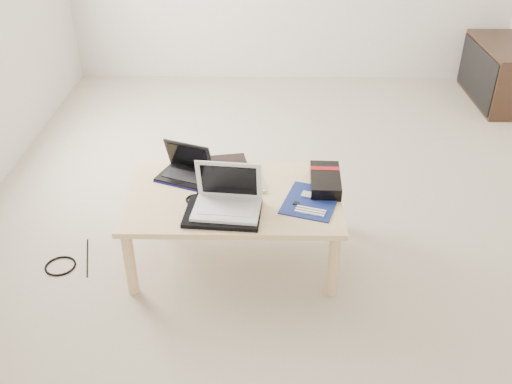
{
  "coord_description": "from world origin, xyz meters",
  "views": [
    {
      "loc": [
        -0.25,
        -3.25,
        1.97
      ],
      "look_at": [
        -0.28,
        -0.76,
        0.42
      ],
      "focal_mm": 40.0,
      "sensor_mm": 36.0,
      "label": 1
    }
  ],
  "objects_px": {
    "netbook": "(186,170)",
    "gpu_box": "(325,180)",
    "coffee_table": "(234,203)",
    "media_cabinet": "(500,73)",
    "white_laptop": "(227,199)"
  },
  "relations": [
    {
      "from": "gpu_box",
      "to": "netbook",
      "type": "bearing_deg",
      "value": 173.53
    },
    {
      "from": "media_cabinet",
      "to": "gpu_box",
      "type": "bearing_deg",
      "value": -128.58
    },
    {
      "from": "media_cabinet",
      "to": "white_laptop",
      "type": "distance_m",
      "value": 3.23
    },
    {
      "from": "coffee_table",
      "to": "media_cabinet",
      "type": "xyz_separation_m",
      "value": [
        2.17,
        2.21,
        -0.1
      ]
    },
    {
      "from": "netbook",
      "to": "gpu_box",
      "type": "distance_m",
      "value": 0.75
    },
    {
      "from": "coffee_table",
      "to": "gpu_box",
      "type": "relative_size",
      "value": 3.48
    },
    {
      "from": "white_laptop",
      "to": "gpu_box",
      "type": "relative_size",
      "value": 1.09
    },
    {
      "from": "media_cabinet",
      "to": "white_laptop",
      "type": "bearing_deg",
      "value": -132.82
    },
    {
      "from": "coffee_table",
      "to": "media_cabinet",
      "type": "distance_m",
      "value": 3.1
    },
    {
      "from": "coffee_table",
      "to": "gpu_box",
      "type": "bearing_deg",
      "value": 11.39
    },
    {
      "from": "coffee_table",
      "to": "white_laptop",
      "type": "relative_size",
      "value": 3.19
    },
    {
      "from": "media_cabinet",
      "to": "white_laptop",
      "type": "height_order",
      "value": "white_laptop"
    },
    {
      "from": "netbook",
      "to": "coffee_table",
      "type": "bearing_deg",
      "value": -34.25
    },
    {
      "from": "coffee_table",
      "to": "white_laptop",
      "type": "xyz_separation_m",
      "value": [
        -0.02,
        -0.15,
        0.12
      ]
    },
    {
      "from": "gpu_box",
      "to": "coffee_table",
      "type": "bearing_deg",
      "value": -168.61
    }
  ]
}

